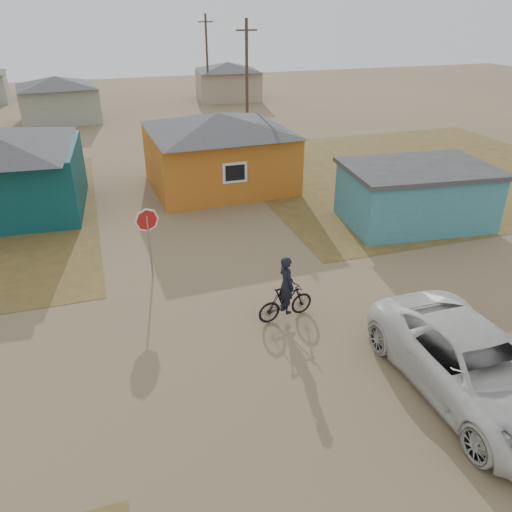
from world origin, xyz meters
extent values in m
plane|color=olive|center=(0.00, 0.00, 0.00)|extent=(120.00, 120.00, 0.00)
cube|color=brown|center=(14.00, 13.00, 0.01)|extent=(20.00, 18.00, 0.00)
cube|color=#BB671C|center=(2.50, 14.00, 1.50)|extent=(7.21, 6.24, 3.00)
pyramid|color=#333336|center=(2.50, 14.00, 3.45)|extent=(7.72, 6.76, 0.90)
cube|color=silver|center=(2.50, 10.97, 1.65)|extent=(1.20, 0.06, 1.00)
cube|color=black|center=(2.50, 10.94, 1.65)|extent=(0.95, 0.04, 0.75)
cube|color=teal|center=(9.50, 6.50, 1.20)|extent=(6.39, 4.61, 2.40)
cube|color=#333336|center=(9.50, 6.50, 2.50)|extent=(6.71, 4.93, 0.20)
cube|color=gray|center=(-6.00, 34.00, 1.40)|extent=(6.49, 5.60, 2.80)
pyramid|color=#333336|center=(-6.00, 34.00, 3.20)|extent=(7.04, 6.15, 0.80)
cube|color=tan|center=(10.00, 40.00, 1.40)|extent=(6.41, 5.50, 2.80)
pyramid|color=#333336|center=(10.00, 40.00, 3.20)|extent=(6.95, 6.05, 0.80)
cylinder|color=#46342A|center=(6.50, 22.00, 4.00)|extent=(0.20, 0.20, 8.00)
cube|color=#46342A|center=(6.50, 22.00, 7.30)|extent=(1.40, 0.10, 0.10)
cylinder|color=#46342A|center=(7.50, 38.00, 4.00)|extent=(0.20, 0.20, 8.00)
cube|color=#46342A|center=(7.50, 38.00, 7.30)|extent=(1.40, 0.10, 0.10)
cylinder|color=gray|center=(-2.30, 5.03, 1.19)|extent=(0.07, 0.07, 2.37)
imported|color=black|center=(1.31, 1.07, 0.57)|extent=(1.95, 0.82, 1.13)
imported|color=black|center=(1.31, 1.07, 1.20)|extent=(0.55, 0.74, 1.86)
imported|color=silver|center=(4.52, -3.55, 0.87)|extent=(2.92, 6.26, 1.74)
camera|label=1|loc=(-3.62, -11.10, 8.84)|focal=35.00mm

